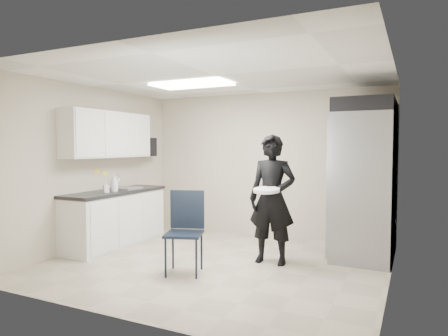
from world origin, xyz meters
The scene contains 21 objects.
floor centered at (0.00, 0.00, 0.00)m, with size 4.50×4.50×0.00m, color tan.
ceiling centered at (0.00, 0.00, 2.60)m, with size 4.50×4.50×0.00m, color white.
back_wall centered at (0.00, 2.00, 1.30)m, with size 4.50×4.50×0.00m, color #BEB29D.
left_wall centered at (-2.25, 0.00, 1.30)m, with size 4.00×4.00×0.00m, color #BEB29D.
right_wall centered at (2.25, 0.00, 1.30)m, with size 4.00×4.00×0.00m, color #BEB29D.
ceiling_panel centered at (-0.60, 0.40, 2.57)m, with size 1.20×0.60×0.02m, color white.
lower_counter centered at (-1.95, 0.20, 0.43)m, with size 0.60×1.90×0.86m, color silver.
countertop centered at (-1.95, 0.20, 0.89)m, with size 0.64×1.95×0.05m, color black.
sink centered at (-1.93, 0.45, 0.87)m, with size 0.42×0.40×0.14m, color gray.
faucet centered at (-2.13, 0.45, 1.02)m, with size 0.02×0.02×0.24m, color silver.
upper_cabinets centered at (-2.08, 0.20, 1.83)m, with size 0.35×1.80×0.75m, color silver.
towel_dispenser centered at (-2.14, 1.35, 1.62)m, with size 0.22×0.30×0.35m, color black.
notice_sticker_left centered at (-2.24, 0.10, 1.22)m, with size 0.00×0.12×0.07m, color yellow.
notice_sticker_right centered at (-2.24, 0.30, 1.18)m, with size 0.00×0.12×0.07m, color yellow.
commercial_fridge centered at (1.83, 1.27, 1.05)m, with size 0.80×1.35×2.10m, color gray.
fridge_compressor centered at (1.83, 1.27, 2.20)m, with size 0.80×1.35×0.20m, color black.
folding_chair centered at (-0.15, -0.58, 0.51)m, with size 0.46×0.46×1.02m, color black.
man_tuxedo centered at (0.71, 0.35, 0.90)m, with size 0.66×0.44×1.80m, color black.
bucket_lid centered at (0.72, 0.10, 1.05)m, with size 0.35×0.35×0.04m, color white.
soap_bottle_a centered at (-1.80, 0.01, 1.05)m, with size 0.11×0.11×0.28m, color silver.
soap_bottle_b centered at (-1.87, -0.10, 1.00)m, with size 0.08×0.08×0.18m, color silver.
Camera 1 is at (2.50, -4.91, 1.63)m, focal length 32.00 mm.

